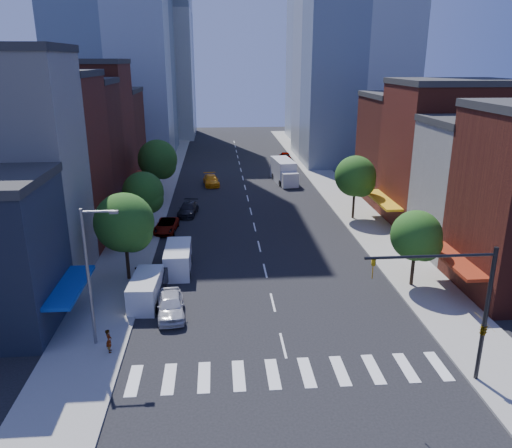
{
  "coord_description": "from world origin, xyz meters",
  "views": [
    {
      "loc": [
        -3.95,
        -27.74,
        17.43
      ],
      "look_at": [
        -0.97,
        9.89,
        5.0
      ],
      "focal_mm": 35.0,
      "sensor_mm": 36.0,
      "label": 1
    }
  ],
  "objects_px": {
    "parked_car_rear": "(188,209)",
    "pedestrian_far": "(137,277)",
    "parked_car_second": "(156,280)",
    "pedestrian_near": "(109,341)",
    "traffic_car_far": "(285,156)",
    "box_truck": "(284,172)",
    "cargo_van_near": "(146,291)",
    "traffic_car_oncoming": "(283,177)",
    "parked_car_front": "(171,305)",
    "taxi": "(211,180)",
    "cargo_van_far": "(178,260)",
    "parked_car_third": "(166,226)"
  },
  "relations": [
    {
      "from": "parked_car_front",
      "to": "cargo_van_far",
      "type": "height_order",
      "value": "cargo_van_far"
    },
    {
      "from": "taxi",
      "to": "traffic_car_oncoming",
      "type": "height_order",
      "value": "taxi"
    },
    {
      "from": "parked_car_rear",
      "to": "pedestrian_near",
      "type": "relative_size",
      "value": 3.13
    },
    {
      "from": "traffic_car_far",
      "to": "pedestrian_near",
      "type": "bearing_deg",
      "value": 73.76
    },
    {
      "from": "parked_car_rear",
      "to": "cargo_van_near",
      "type": "distance_m",
      "value": 22.7
    },
    {
      "from": "parked_car_third",
      "to": "traffic_car_oncoming",
      "type": "bearing_deg",
      "value": 59.99
    },
    {
      "from": "cargo_van_far",
      "to": "traffic_car_oncoming",
      "type": "height_order",
      "value": "cargo_van_far"
    },
    {
      "from": "parked_car_rear",
      "to": "traffic_car_oncoming",
      "type": "bearing_deg",
      "value": 57.21
    },
    {
      "from": "parked_car_rear",
      "to": "traffic_car_oncoming",
      "type": "height_order",
      "value": "parked_car_rear"
    },
    {
      "from": "traffic_car_far",
      "to": "pedestrian_near",
      "type": "relative_size",
      "value": 2.98
    },
    {
      "from": "traffic_car_oncoming",
      "to": "parked_car_front",
      "type": "bearing_deg",
      "value": 74.29
    },
    {
      "from": "cargo_van_near",
      "to": "pedestrian_far",
      "type": "height_order",
      "value": "cargo_van_near"
    },
    {
      "from": "parked_car_third",
      "to": "pedestrian_near",
      "type": "relative_size",
      "value": 3.06
    },
    {
      "from": "taxi",
      "to": "traffic_car_oncoming",
      "type": "distance_m",
      "value": 10.9
    },
    {
      "from": "cargo_van_near",
      "to": "cargo_van_far",
      "type": "distance_m",
      "value": 6.13
    },
    {
      "from": "parked_car_rear",
      "to": "taxi",
      "type": "distance_m",
      "value": 14.69
    },
    {
      "from": "parked_car_second",
      "to": "taxi",
      "type": "xyz_separation_m",
      "value": [
        4.17,
        34.55,
        -0.01
      ]
    },
    {
      "from": "parked_car_front",
      "to": "box_truck",
      "type": "distance_m",
      "value": 42.37
    },
    {
      "from": "traffic_car_far",
      "to": "pedestrian_far",
      "type": "xyz_separation_m",
      "value": [
        -19.0,
        -52.7,
        0.23
      ]
    },
    {
      "from": "parked_car_second",
      "to": "parked_car_third",
      "type": "bearing_deg",
      "value": 98.09
    },
    {
      "from": "cargo_van_near",
      "to": "pedestrian_far",
      "type": "bearing_deg",
      "value": 114.01
    },
    {
      "from": "parked_car_third",
      "to": "box_truck",
      "type": "relative_size",
      "value": 0.56
    },
    {
      "from": "traffic_car_far",
      "to": "box_truck",
      "type": "distance_m",
      "value": 17.34
    },
    {
      "from": "pedestrian_far",
      "to": "traffic_car_far",
      "type": "bearing_deg",
      "value": -172.89
    },
    {
      "from": "traffic_car_far",
      "to": "box_truck",
      "type": "relative_size",
      "value": 0.54
    },
    {
      "from": "parked_car_front",
      "to": "traffic_car_far",
      "type": "relative_size",
      "value": 1.02
    },
    {
      "from": "traffic_car_far",
      "to": "pedestrian_far",
      "type": "height_order",
      "value": "pedestrian_far"
    },
    {
      "from": "parked_car_rear",
      "to": "taxi",
      "type": "relative_size",
      "value": 0.94
    },
    {
      "from": "parked_car_rear",
      "to": "pedestrian_far",
      "type": "relative_size",
      "value": 2.8
    },
    {
      "from": "cargo_van_far",
      "to": "parked_car_second",
      "type": "bearing_deg",
      "value": -115.34
    },
    {
      "from": "parked_car_third",
      "to": "parked_car_rear",
      "type": "distance_m",
      "value": 6.29
    },
    {
      "from": "parked_car_third",
      "to": "pedestrian_far",
      "type": "xyz_separation_m",
      "value": [
        -1.0,
        -14.04,
        0.36
      ]
    },
    {
      "from": "cargo_van_far",
      "to": "traffic_car_oncoming",
      "type": "bearing_deg",
      "value": 67.23
    },
    {
      "from": "cargo_van_near",
      "to": "pedestrian_near",
      "type": "height_order",
      "value": "cargo_van_near"
    },
    {
      "from": "parked_car_rear",
      "to": "cargo_van_near",
      "type": "relative_size",
      "value": 0.95
    },
    {
      "from": "cargo_van_near",
      "to": "taxi",
      "type": "bearing_deg",
      "value": 85.96
    },
    {
      "from": "box_truck",
      "to": "traffic_car_far",
      "type": "bearing_deg",
      "value": 75.66
    },
    {
      "from": "parked_car_second",
      "to": "box_truck",
      "type": "relative_size",
      "value": 0.54
    },
    {
      "from": "parked_car_third",
      "to": "cargo_van_far",
      "type": "relative_size",
      "value": 0.89
    },
    {
      "from": "parked_car_rear",
      "to": "cargo_van_near",
      "type": "height_order",
      "value": "cargo_van_near"
    },
    {
      "from": "traffic_car_oncoming",
      "to": "box_truck",
      "type": "height_order",
      "value": "box_truck"
    },
    {
      "from": "parked_car_second",
      "to": "pedestrian_near",
      "type": "height_order",
      "value": "pedestrian_near"
    },
    {
      "from": "pedestrian_near",
      "to": "traffic_car_oncoming",
      "type": "bearing_deg",
      "value": -32.63
    },
    {
      "from": "traffic_car_oncoming",
      "to": "box_truck",
      "type": "bearing_deg",
      "value": 101.2
    },
    {
      "from": "parked_car_front",
      "to": "pedestrian_near",
      "type": "xyz_separation_m",
      "value": [
        -3.39,
        -4.7,
        0.12
      ]
    },
    {
      "from": "parked_car_second",
      "to": "traffic_car_far",
      "type": "bearing_deg",
      "value": 77.81
    },
    {
      "from": "cargo_van_near",
      "to": "taxi",
      "type": "distance_m",
      "value": 37.35
    },
    {
      "from": "parked_car_front",
      "to": "traffic_car_oncoming",
      "type": "bearing_deg",
      "value": 65.65
    },
    {
      "from": "cargo_van_near",
      "to": "traffic_car_far",
      "type": "xyz_separation_m",
      "value": [
        18.01,
        55.3,
        -0.26
      ]
    },
    {
      "from": "cargo_van_near",
      "to": "box_truck",
      "type": "bearing_deg",
      "value": 71.0
    }
  ]
}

